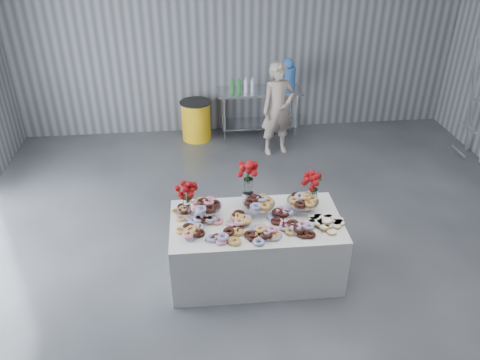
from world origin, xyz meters
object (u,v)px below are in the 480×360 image
object	(u,v)px
prep_table	(259,105)
trash_barrel	(196,120)
display_table	(256,247)
stepladder	(480,102)
person	(278,109)
water_jug	(288,75)

from	to	relation	value
prep_table	trash_barrel	xyz separation A→B (m)	(-1.16, -0.00, -0.26)
display_table	stepladder	xyz separation A→B (m)	(4.00, 2.49, 0.64)
person	trash_barrel	distance (m)	1.59
prep_table	trash_barrel	world-z (taller)	prep_table
water_jug	person	bearing A→B (deg)	-112.48
prep_table	water_jug	world-z (taller)	water_jug
trash_barrel	stepladder	distance (m)	4.78
prep_table	water_jug	xyz separation A→B (m)	(0.50, -0.00, 0.53)
trash_barrel	stepladder	bearing A→B (deg)	-15.40
prep_table	person	size ratio (longest dim) A/B	0.94
prep_table	person	distance (m)	0.74
prep_table	person	bearing A→B (deg)	-72.62
person	trash_barrel	bearing A→B (deg)	138.61
water_jug	stepladder	bearing A→B (deg)	-23.36
display_table	stepladder	world-z (taller)	stepladder
display_table	stepladder	distance (m)	4.75
water_jug	person	xyz separation A→B (m)	(-0.28, -0.69, -0.35)
stepladder	person	bearing A→B (deg)	169.89
trash_barrel	display_table	bearing A→B (deg)	-81.31
water_jug	person	distance (m)	0.82
prep_table	water_jug	bearing A→B (deg)	-0.00
prep_table	water_jug	distance (m)	0.73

